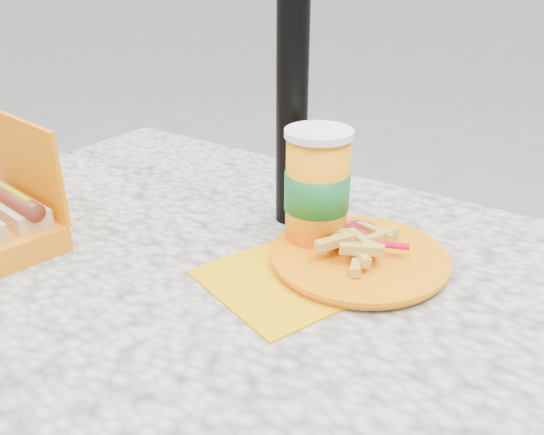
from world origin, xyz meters
The scene contains 3 objects.
picnic_table centered at (0.00, 0.00, 0.64)m, with size 1.20×0.80×0.75m.
fries_plate centered at (0.16, 0.08, 0.76)m, with size 0.32×0.36×0.05m.
soda_cup centered at (0.08, 0.10, 0.84)m, with size 0.10×0.10×0.19m.
Camera 1 is at (0.48, -0.58, 1.17)m, focal length 38.00 mm.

